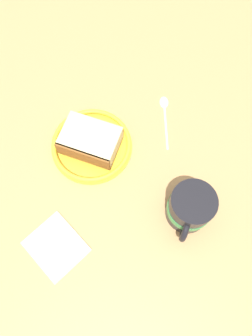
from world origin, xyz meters
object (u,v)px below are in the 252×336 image
(tea_mug, at_px, (190,208))
(folded_napkin, at_px, (56,246))
(small_plate, at_px, (92,144))
(cake_slice, at_px, (91,140))
(teaspoon, at_px, (165,110))

(tea_mug, relative_size, folded_napkin, 1.05)
(small_plate, height_order, folded_napkin, small_plate)
(cake_slice, bearing_deg, teaspoon, 49.88)
(teaspoon, height_order, folded_napkin, teaspoon)
(cake_slice, distance_m, teaspoon, 0.18)
(small_plate, distance_m, tea_mug, 0.24)
(tea_mug, bearing_deg, cake_slice, 164.02)
(teaspoon, xyz_separation_m, folded_napkin, (-0.10, -0.36, -0.00))
(small_plate, xyz_separation_m, cake_slice, (0.00, -0.00, 0.02))
(folded_napkin, bearing_deg, small_plate, 94.86)
(tea_mug, xyz_separation_m, folded_napkin, (-0.21, -0.15, -0.04))
(cake_slice, xyz_separation_m, teaspoon, (0.12, 0.14, -0.03))
(cake_slice, bearing_deg, tea_mug, -15.98)
(small_plate, relative_size, teaspoon, 1.35)
(small_plate, bearing_deg, tea_mug, -16.57)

